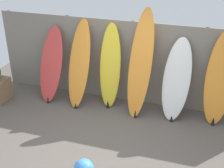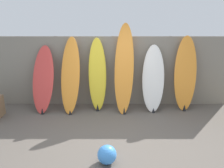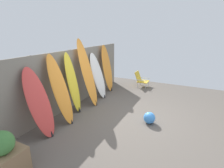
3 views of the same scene
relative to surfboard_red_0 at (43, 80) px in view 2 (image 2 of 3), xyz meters
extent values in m
plane|color=#5B544C|center=(1.70, -1.60, -0.79)|extent=(7.68, 7.68, 0.00)
cube|color=gray|center=(1.70, 0.40, 0.11)|extent=(6.08, 0.04, 1.80)
cylinder|color=#6C655B|center=(-1.18, 0.44, 0.11)|extent=(0.10, 0.10, 1.80)
cylinder|color=#6C655B|center=(0.26, 0.44, 0.11)|extent=(0.10, 0.10, 1.80)
cylinder|color=#6C655B|center=(1.70, 0.44, 0.11)|extent=(0.10, 0.10, 1.80)
cylinder|color=#6C655B|center=(3.14, 0.44, 0.11)|extent=(0.10, 0.10, 1.80)
cylinder|color=#6C655B|center=(4.58, 0.44, 0.11)|extent=(0.10, 0.10, 1.80)
ellipsoid|color=#D13D38|center=(0.00, 0.00, 0.01)|extent=(0.59, 0.71, 1.60)
cone|color=black|center=(0.00, -0.28, -0.71)|extent=(0.08, 0.08, 0.14)
ellipsoid|color=orange|center=(0.68, -0.02, 0.12)|extent=(0.52, 0.73, 1.82)
cone|color=black|center=(0.68, -0.31, -0.72)|extent=(0.08, 0.08, 0.11)
ellipsoid|color=yellow|center=(1.32, 0.09, 0.10)|extent=(0.47, 0.45, 1.79)
cone|color=black|center=(1.32, -0.09, -0.70)|extent=(0.08, 0.08, 0.17)
ellipsoid|color=orange|center=(1.98, 0.01, 0.28)|extent=(0.54, 0.74, 2.14)
cone|color=black|center=(1.98, -0.28, -0.70)|extent=(0.08, 0.08, 0.17)
ellipsoid|color=white|center=(2.70, 0.05, 0.02)|extent=(0.60, 0.65, 1.62)
cone|color=black|center=(2.70, -0.20, -0.72)|extent=(0.08, 0.08, 0.11)
ellipsoid|color=orange|center=(3.50, 0.09, 0.13)|extent=(0.58, 0.49, 1.84)
cone|color=black|center=(3.50, -0.09, -0.70)|extent=(0.08, 0.08, 0.16)
sphere|color=#3F8CE5|center=(1.61, -2.15, -0.64)|extent=(0.31, 0.31, 0.31)
camera|label=1|loc=(3.13, -5.54, 2.72)|focal=50.00mm
camera|label=2|loc=(1.68, -5.13, 1.44)|focal=35.00mm
camera|label=3|loc=(-2.54, -3.08, 1.56)|focal=28.00mm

